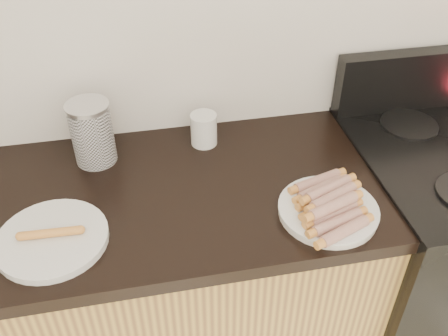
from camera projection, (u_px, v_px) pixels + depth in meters
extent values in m
cube|color=silver|center=(211.00, 2.00, 1.38)|extent=(4.00, 0.04, 2.60)
cube|color=#AE883A|center=(14.00, 325.00, 1.57)|extent=(2.20, 0.59, 0.86)
cube|color=black|center=(446.00, 255.00, 1.78)|extent=(0.76, 0.65, 0.90)
cube|color=black|center=(446.00, 76.00, 1.65)|extent=(0.76, 0.06, 0.20)
cylinder|color=black|center=(409.00, 125.00, 1.59)|extent=(0.18, 0.18, 0.01)
cylinder|color=white|center=(328.00, 211.00, 1.29)|extent=(0.31, 0.31, 0.02)
cylinder|color=white|center=(52.00, 239.00, 1.21)|extent=(0.32, 0.32, 0.02)
cylinder|color=maroon|center=(343.00, 231.00, 1.20)|extent=(0.14, 0.07, 0.03)
cylinder|color=maroon|center=(338.00, 222.00, 1.22)|extent=(0.14, 0.07, 0.03)
cylinder|color=maroon|center=(334.00, 213.00, 1.25)|extent=(0.14, 0.07, 0.03)
cylinder|color=maroon|center=(329.00, 205.00, 1.27)|extent=(0.14, 0.07, 0.03)
cylinder|color=maroon|center=(325.00, 197.00, 1.30)|extent=(0.14, 0.07, 0.03)
cylinder|color=maroon|center=(320.00, 189.00, 1.32)|extent=(0.14, 0.07, 0.03)
cylinder|color=maroon|center=(316.00, 181.00, 1.35)|extent=(0.14, 0.07, 0.03)
cylinder|color=maroon|center=(335.00, 206.00, 1.23)|extent=(0.14, 0.07, 0.03)
cylinder|color=maroon|center=(330.00, 197.00, 1.26)|extent=(0.14, 0.07, 0.03)
cylinder|color=maroon|center=(326.00, 189.00, 1.28)|extent=(0.14, 0.07, 0.03)
cylinder|color=#CD7F36|center=(51.00, 233.00, 1.20)|extent=(0.14, 0.03, 0.02)
cylinder|color=white|center=(92.00, 135.00, 1.42)|extent=(0.12, 0.12, 0.18)
cylinder|color=silver|center=(87.00, 106.00, 1.36)|extent=(0.12, 0.12, 0.01)
cylinder|color=white|center=(204.00, 129.00, 1.51)|extent=(0.09, 0.09, 0.10)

